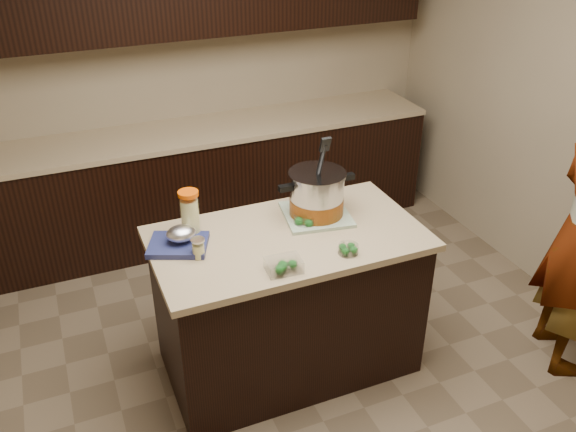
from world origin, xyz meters
The scene contains 12 objects.
ground_plane centered at (0.00, 0.00, 0.00)m, with size 4.00×4.00×0.00m, color brown.
room_shell centered at (0.00, 0.00, 1.71)m, with size 4.04×4.04×2.72m.
back_cabinets centered at (0.00, 1.74, 0.94)m, with size 3.60×0.63×2.33m.
island centered at (0.00, 0.00, 0.45)m, with size 1.46×0.81×0.90m.
dish_towel centered at (0.23, 0.13, 0.91)m, with size 0.36×0.36×0.02m, color #5D855A.
stock_pot centered at (0.23, 0.13, 1.03)m, with size 0.45×0.32×0.46m.
lemonade_pitcher centered at (-0.48, 0.20, 1.02)m, with size 0.11×0.11×0.26m.
mason_jar centered at (-0.50, -0.02, 0.95)m, with size 0.07×0.07×0.11m.
broccoli_tub_left centered at (0.13, 0.06, 0.93)m, with size 0.15×0.15×0.06m.
broccoli_tub_right centered at (0.22, -0.28, 0.92)m, with size 0.13×0.13×0.05m.
broccoli_tub_rect centered at (-0.15, -0.29, 0.93)m, with size 0.18×0.14×0.06m.
blue_tray centered at (-0.56, 0.11, 0.94)m, with size 0.37×0.34×0.11m.
Camera 1 is at (-1.07, -2.57, 2.60)m, focal length 38.00 mm.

